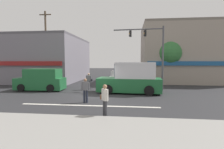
# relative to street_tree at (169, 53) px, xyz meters

# --- Properties ---
(ground_plane) EXTENTS (120.00, 120.00, 0.00)m
(ground_plane) POSITION_rel_street_tree_xyz_m (-7.32, -7.94, -3.83)
(ground_plane) COLOR #2B2B2D
(lane_marking_stripe) EXTENTS (9.00, 0.24, 0.01)m
(lane_marking_stripe) POSITION_rel_street_tree_xyz_m (-7.32, -11.44, -3.82)
(lane_marking_stripe) COLOR silver
(lane_marking_stripe) RESTS_ON ground
(sidewalk_curb) EXTENTS (40.00, 5.00, 0.16)m
(sidewalk_curb) POSITION_rel_street_tree_xyz_m (-7.32, -16.44, -3.75)
(sidewalk_curb) COLOR gray
(sidewalk_curb) RESTS_ON ground
(building_left_block) EXTENTS (13.01, 12.09, 6.33)m
(building_left_block) POSITION_rel_street_tree_xyz_m (-18.69, 2.98, -0.66)
(building_left_block) COLOR slate
(building_left_block) RESTS_ON ground
(building_right_corner) EXTENTS (11.98, 9.28, 7.89)m
(building_right_corner) POSITION_rel_street_tree_xyz_m (2.96, 3.76, 0.12)
(building_right_corner) COLOR gray
(building_right_corner) RESTS_ON ground
(street_tree) EXTENTS (3.05, 3.05, 5.38)m
(street_tree) POSITION_rel_street_tree_xyz_m (0.00, 0.00, 0.00)
(street_tree) COLOR #4C3823
(street_tree) RESTS_ON ground
(utility_pole_near_left) EXTENTS (1.40, 0.22, 8.69)m
(utility_pole_near_left) POSITION_rel_street_tree_xyz_m (-14.69, -2.33, 0.67)
(utility_pole_near_left) COLOR brown
(utility_pole_near_left) RESTS_ON ground
(utility_pole_far_right) EXTENTS (1.40, 0.22, 7.05)m
(utility_pole_far_right) POSITION_rel_street_tree_xyz_m (0.74, 0.32, -0.16)
(utility_pole_far_right) COLOR brown
(utility_pole_far_right) RESTS_ON ground
(traffic_light_mast) EXTENTS (4.88, 0.50, 6.20)m
(traffic_light_mast) POSITION_rel_street_tree_xyz_m (-2.60, -4.84, 0.35)
(traffic_light_mast) COLOR #47474C
(traffic_light_mast) RESTS_ON ground
(box_truck_crossing_rightbound) EXTENTS (5.72, 2.53, 2.75)m
(box_truck_crossing_rightbound) POSITION_rel_street_tree_xyz_m (-4.61, -6.62, -2.58)
(box_truck_crossing_rightbound) COLOR #1E6033
(box_truck_crossing_rightbound) RESTS_ON ground
(van_crossing_center) EXTENTS (4.64, 2.12, 2.11)m
(van_crossing_center) POSITION_rel_street_tree_xyz_m (-13.39, -6.07, -2.82)
(van_crossing_center) COLOR #1E6033
(van_crossing_center) RESTS_ON ground
(sedan_approaching_near) EXTENTS (1.91, 4.12, 1.58)m
(sedan_approaching_near) POSITION_rel_street_tree_xyz_m (-6.50, 1.36, -3.12)
(sedan_approaching_near) COLOR silver
(sedan_approaching_near) RESTS_ON ground
(pedestrian_foreground_with_bag) EXTENTS (0.49, 0.66, 1.67)m
(pedestrian_foreground_with_bag) POSITION_rel_street_tree_xyz_m (-5.95, -13.60, -2.88)
(pedestrian_foreground_with_bag) COLOR #333338
(pedestrian_foreground_with_bag) RESTS_ON ground
(pedestrian_mid_crossing) EXTENTS (0.57, 0.24, 1.67)m
(pedestrian_mid_crossing) POSITION_rel_street_tree_xyz_m (-7.73, -10.67, -2.88)
(pedestrian_mid_crossing) COLOR #232838
(pedestrian_mid_crossing) RESTS_ON ground
(pedestrian_far_side) EXTENTS (0.67, 0.34, 1.67)m
(pedestrian_far_side) POSITION_rel_street_tree_xyz_m (-8.82, -5.24, -2.88)
(pedestrian_far_side) COLOR #333338
(pedestrian_far_side) RESTS_ON ground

